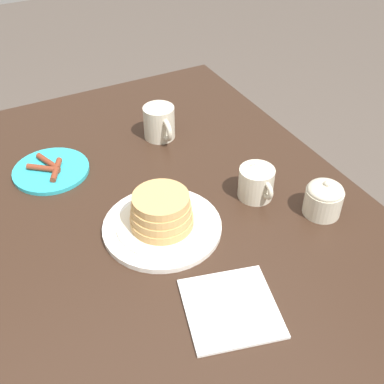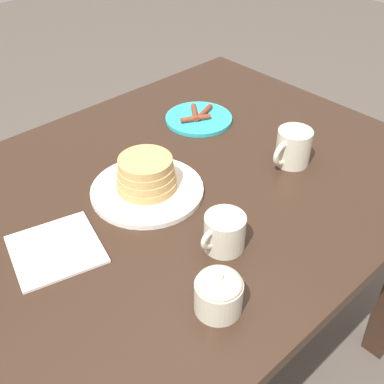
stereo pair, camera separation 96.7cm
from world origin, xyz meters
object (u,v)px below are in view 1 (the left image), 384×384
(creamer_pitcher, at_px, (256,182))
(napkin, at_px, (229,309))
(coffee_mug, at_px, (160,123))
(sugar_bowl, at_px, (324,198))
(side_plate_bacon, at_px, (51,170))
(pancake_plate, at_px, (162,218))

(creamer_pitcher, height_order, napkin, creamer_pitcher)
(coffee_mug, distance_m, napkin, 0.57)
(coffee_mug, relative_size, napkin, 0.57)
(napkin, bearing_deg, sugar_bowl, 112.52)
(coffee_mug, distance_m, creamer_pitcher, 0.33)
(napkin, bearing_deg, creamer_pitcher, 138.55)
(side_plate_bacon, xyz_separation_m, sugar_bowl, (0.41, 0.48, 0.03))
(pancake_plate, height_order, side_plate_bacon, pancake_plate)
(sugar_bowl, xyz_separation_m, napkin, (0.13, -0.31, -0.04))
(creamer_pitcher, bearing_deg, pancake_plate, -89.26)
(sugar_bowl, bearing_deg, side_plate_bacon, -130.75)
(pancake_plate, height_order, sugar_bowl, pancake_plate)
(pancake_plate, xyz_separation_m, creamer_pitcher, (-0.00, 0.23, 0.01))
(sugar_bowl, height_order, napkin, sugar_bowl)
(pancake_plate, relative_size, coffee_mug, 2.21)
(side_plate_bacon, xyz_separation_m, creamer_pitcher, (0.30, 0.38, 0.03))
(side_plate_bacon, bearing_deg, sugar_bowl, 49.25)
(side_plate_bacon, xyz_separation_m, coffee_mug, (-0.02, 0.30, 0.04))
(side_plate_bacon, relative_size, creamer_pitcher, 1.60)
(side_plate_bacon, relative_size, sugar_bowl, 2.12)
(pancake_plate, xyz_separation_m, sugar_bowl, (0.11, 0.32, 0.01))
(coffee_mug, relative_size, sugar_bowl, 1.31)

